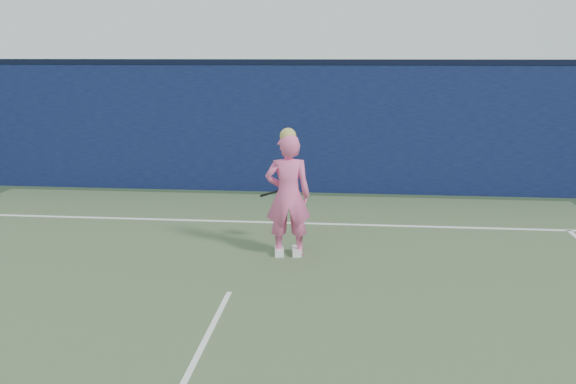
# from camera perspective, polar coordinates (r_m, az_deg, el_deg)

# --- Properties ---
(ground) EXTENTS (80.00, 80.00, 0.00)m
(ground) POSITION_cam_1_polar(r_m,az_deg,el_deg) (6.31, -7.29, -12.80)
(ground) COLOR #2A3E26
(ground) RESTS_ON ground
(backstop_wall) EXTENTS (24.00, 0.40, 2.50)m
(backstop_wall) POSITION_cam_1_polar(r_m,az_deg,el_deg) (12.19, -0.66, 5.96)
(backstop_wall) COLOR #0D113B
(backstop_wall) RESTS_ON ground
(wall_cap) EXTENTS (24.00, 0.42, 0.10)m
(wall_cap) POSITION_cam_1_polar(r_m,az_deg,el_deg) (12.11, -0.68, 12.08)
(wall_cap) COLOR black
(wall_cap) RESTS_ON backstop_wall
(player) EXTENTS (0.66, 0.48, 1.76)m
(player) POSITION_cam_1_polar(r_m,az_deg,el_deg) (8.22, 0.00, -0.30)
(player) COLOR pink
(player) RESTS_ON ground
(racket) EXTENTS (0.57, 0.16, 0.30)m
(racket) POSITION_cam_1_polar(r_m,az_deg,el_deg) (8.64, -0.11, 0.27)
(racket) COLOR black
(racket) RESTS_ON ground
(court_lines) EXTENTS (11.00, 12.04, 0.01)m
(court_lines) POSITION_cam_1_polar(r_m,az_deg,el_deg) (6.02, -8.00, -14.03)
(court_lines) COLOR white
(court_lines) RESTS_ON court_surface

